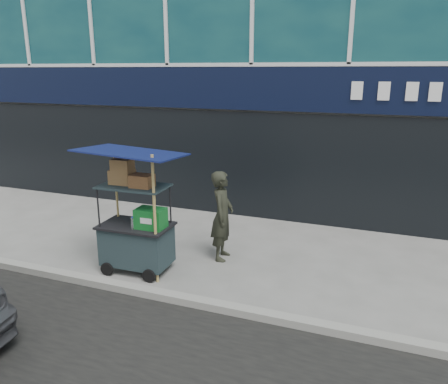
% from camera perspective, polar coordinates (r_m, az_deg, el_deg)
% --- Properties ---
extents(ground, '(80.00, 80.00, 0.00)m').
position_cam_1_polar(ground, '(6.89, -6.80, -13.00)').
color(ground, slate).
rests_on(ground, ground).
extents(curb, '(80.00, 0.18, 0.12)m').
position_cam_1_polar(curb, '(6.71, -7.63, -13.30)').
color(curb, gray).
rests_on(curb, ground).
extents(vendor_cart, '(1.61, 1.16, 2.13)m').
position_cam_1_polar(vendor_cart, '(7.40, -11.32, -4.78)').
color(vendor_cart, '#1A2B2D').
rests_on(vendor_cart, ground).
extents(vendor_man, '(0.46, 0.64, 1.61)m').
position_cam_1_polar(vendor_man, '(7.72, -0.23, -3.12)').
color(vendor_man, black).
rests_on(vendor_man, ground).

